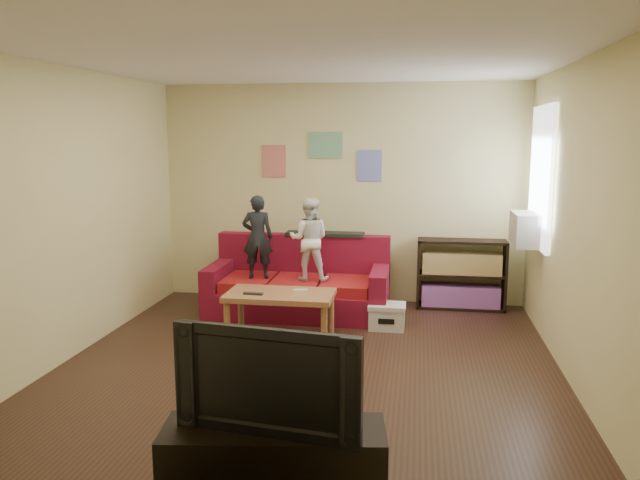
# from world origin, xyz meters

# --- Properties ---
(room_shell) EXTENTS (4.52, 5.02, 2.72)m
(room_shell) POSITION_xyz_m (0.00, 0.00, 1.35)
(room_shell) COLOR #382117
(room_shell) RESTS_ON ground
(sofa) EXTENTS (2.09, 0.96, 0.92)m
(sofa) POSITION_xyz_m (-0.41, 1.82, 0.31)
(sofa) COLOR maroon
(sofa) RESTS_ON ground
(child_a) EXTENTS (0.38, 0.27, 0.96)m
(child_a) POSITION_xyz_m (-0.86, 1.65, 0.92)
(child_a) COLOR black
(child_a) RESTS_ON sofa
(child_b) EXTENTS (0.48, 0.39, 0.95)m
(child_b) POSITION_xyz_m (-0.26, 1.65, 0.91)
(child_b) COLOR white
(child_b) RESTS_ON sofa
(coffee_table) EXTENTS (1.09, 0.60, 0.49)m
(coffee_table) POSITION_xyz_m (-0.42, 0.83, 0.42)
(coffee_table) COLOR #A16C3F
(coffee_table) RESTS_ON ground
(remote) EXTENTS (0.20, 0.06, 0.02)m
(remote) POSITION_xyz_m (-0.67, 0.71, 0.50)
(remote) COLOR black
(remote) RESTS_ON coffee_table
(game_controller) EXTENTS (0.15, 0.07, 0.03)m
(game_controller) POSITION_xyz_m (-0.22, 0.88, 0.51)
(game_controller) COLOR white
(game_controller) RESTS_ON coffee_table
(bookshelf) EXTENTS (1.05, 0.31, 0.84)m
(bookshelf) POSITION_xyz_m (1.48, 2.30, 0.37)
(bookshelf) COLOR black
(bookshelf) RESTS_ON ground
(window) EXTENTS (0.04, 1.08, 1.48)m
(window) POSITION_xyz_m (2.22, 1.65, 1.64)
(window) COLOR white
(window) RESTS_ON room_shell
(ac_unit) EXTENTS (0.28, 0.55, 0.35)m
(ac_unit) POSITION_xyz_m (2.10, 1.65, 1.08)
(ac_unit) COLOR #B7B2A3
(ac_unit) RESTS_ON window
(artwork_left) EXTENTS (0.30, 0.01, 0.40)m
(artwork_left) POSITION_xyz_m (-0.85, 2.48, 1.75)
(artwork_left) COLOR #D87266
(artwork_left) RESTS_ON room_shell
(artwork_center) EXTENTS (0.42, 0.01, 0.32)m
(artwork_center) POSITION_xyz_m (-0.20, 2.48, 1.95)
(artwork_center) COLOR #72B27F
(artwork_center) RESTS_ON room_shell
(artwork_right) EXTENTS (0.30, 0.01, 0.38)m
(artwork_right) POSITION_xyz_m (0.35, 2.48, 1.70)
(artwork_right) COLOR #727FCC
(artwork_right) RESTS_ON room_shell
(file_box) EXTENTS (0.40, 0.30, 0.28)m
(file_box) POSITION_xyz_m (0.65, 1.34, 0.14)
(file_box) COLOR silver
(file_box) RESTS_ON ground
(tv_stand) EXTENTS (1.29, 0.58, 0.47)m
(tv_stand) POSITION_xyz_m (0.18, -2.03, 0.23)
(tv_stand) COLOR black
(tv_stand) RESTS_ON ground
(television) EXTENTS (1.06, 0.28, 0.61)m
(television) POSITION_xyz_m (0.18, -2.03, 0.77)
(television) COLOR black
(television) RESTS_ON tv_stand
(tissue) EXTENTS (0.11, 0.11, 0.10)m
(tissue) POSITION_xyz_m (0.31, 1.34, 0.05)
(tissue) COLOR silver
(tissue) RESTS_ON ground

